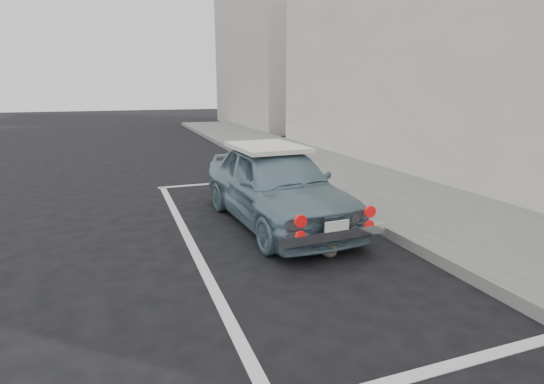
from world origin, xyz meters
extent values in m
plane|color=black|center=(0.00, 0.00, 0.00)|extent=(80.00, 80.00, 0.00)
cube|color=slate|center=(3.20, 2.00, 0.07)|extent=(2.80, 40.00, 0.15)
cube|color=beige|center=(6.35, 4.00, 3.50)|extent=(3.50, 18.00, 7.00)
cube|color=black|center=(4.66, 4.00, 1.40)|extent=(0.10, 16.00, 2.40)
cube|color=white|center=(4.66, 10.00, 4.60)|extent=(0.10, 2.00, 1.60)
cube|color=#BCB6AA|center=(6.35, 20.00, 4.00)|extent=(3.50, 10.00, 8.00)
cube|color=silver|center=(0.50, -0.50, 0.00)|extent=(3.00, 0.12, 0.01)
cube|color=silver|center=(0.50, 6.50, 0.00)|extent=(3.00, 0.12, 0.01)
cube|color=silver|center=(-0.90, 3.00, 0.00)|extent=(0.12, 7.00, 0.01)
imported|color=slate|center=(0.56, 3.38, 0.62)|extent=(1.68, 3.74, 1.25)
cube|color=white|center=(0.54, 3.75, 1.18)|extent=(1.11, 1.45, 0.07)
cube|color=silver|center=(0.66, 1.60, 0.38)|extent=(1.41, 0.20, 0.12)
cube|color=white|center=(0.66, 1.55, 0.48)|extent=(0.33, 0.04, 0.17)
cylinder|color=red|center=(0.17, 1.54, 0.62)|extent=(0.15, 0.05, 0.15)
cylinder|color=red|center=(1.14, 1.60, 0.62)|extent=(0.15, 0.05, 0.15)
cylinder|color=red|center=(0.17, 1.54, 0.44)|extent=(0.12, 0.05, 0.12)
cylinder|color=red|center=(1.14, 1.60, 0.44)|extent=(0.12, 0.05, 0.12)
ellipsoid|color=#756559|center=(0.69, 1.82, 0.10)|extent=(0.20, 0.31, 0.18)
sphere|color=#756559|center=(0.69, 1.68, 0.16)|extent=(0.12, 0.12, 0.12)
cone|color=#756559|center=(0.66, 1.68, 0.22)|extent=(0.04, 0.04, 0.04)
cone|color=#756559|center=(0.72, 1.68, 0.22)|extent=(0.04, 0.04, 0.04)
cylinder|color=#756559|center=(0.74, 1.97, 0.04)|extent=(0.10, 0.19, 0.03)
camera|label=1|loc=(-1.75, -2.74, 2.13)|focal=28.00mm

